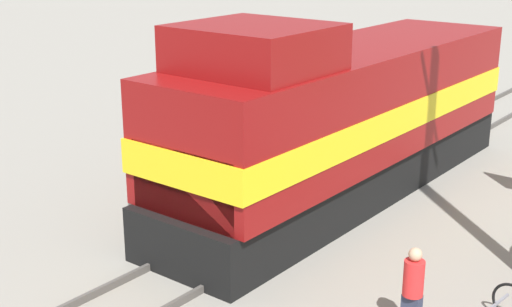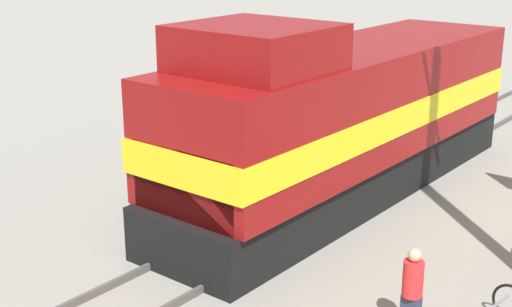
# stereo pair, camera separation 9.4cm
# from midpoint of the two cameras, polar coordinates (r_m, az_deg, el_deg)

# --- Properties ---
(ground_plane) EXTENTS (120.00, 120.00, 0.00)m
(ground_plane) POSITION_cam_midpoint_polar(r_m,az_deg,el_deg) (16.39, 1.95, -5.70)
(ground_plane) COLOR gray
(rail_near) EXTENTS (0.08, 40.74, 0.15)m
(rail_near) POSITION_cam_midpoint_polar(r_m,az_deg,el_deg) (16.76, -0.02, -4.86)
(rail_near) COLOR #4C4742
(rail_near) RESTS_ON ground_plane
(rail_far) EXTENTS (0.08, 40.74, 0.15)m
(rail_far) POSITION_cam_midpoint_polar(r_m,az_deg,el_deg) (15.98, 4.04, -6.07)
(rail_far) COLOR #4C4742
(rail_far) RESTS_ON ground_plane
(locomotive) EXTENTS (3.10, 12.38, 4.66)m
(locomotive) POSITION_cam_midpoint_polar(r_m,az_deg,el_deg) (17.58, 6.62, 2.80)
(locomotive) COLOR black
(locomotive) RESTS_ON ground_plane
(person_bystander) EXTENTS (0.34, 0.34, 1.61)m
(person_bystander) POSITION_cam_midpoint_polar(r_m,az_deg,el_deg) (12.06, 12.21, -10.60)
(person_bystander) COLOR #2D3347
(person_bystander) RESTS_ON ground_plane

